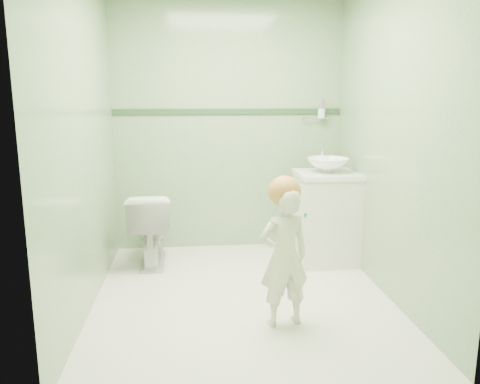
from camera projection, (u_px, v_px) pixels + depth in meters
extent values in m
plane|color=silver|center=(242.00, 296.00, 3.60)|extent=(2.50, 2.50, 0.00)
cube|color=#76A172|center=(228.00, 127.00, 4.58)|extent=(2.20, 0.04, 2.40)
cube|color=#76A172|center=(271.00, 163.00, 2.14)|extent=(2.20, 0.04, 2.40)
cube|color=#76A172|center=(84.00, 140.00, 3.25)|extent=(0.04, 2.50, 2.40)
cube|color=#76A172|center=(391.00, 137.00, 3.47)|extent=(0.04, 2.50, 2.40)
cube|color=#28462A|center=(228.00, 111.00, 4.54)|extent=(2.20, 0.02, 0.05)
cube|color=silver|center=(326.00, 219.00, 4.29)|extent=(0.52, 0.50, 0.80)
cube|color=white|center=(327.00, 174.00, 4.21)|extent=(0.54, 0.52, 0.04)
imported|color=white|center=(328.00, 165.00, 4.19)|extent=(0.37, 0.37, 0.13)
cylinder|color=silver|center=(322.00, 156.00, 4.37)|extent=(0.03, 0.03, 0.18)
cylinder|color=silver|center=(324.00, 148.00, 4.31)|extent=(0.02, 0.12, 0.02)
cylinder|color=silver|center=(315.00, 118.00, 4.60)|extent=(0.26, 0.02, 0.02)
cylinder|color=silver|center=(321.00, 113.00, 4.58)|extent=(0.07, 0.07, 0.09)
cylinder|color=#E23853|center=(323.00, 106.00, 4.57)|extent=(0.01, 0.01, 0.17)
cylinder|color=#704EB3|center=(322.00, 106.00, 4.55)|extent=(0.01, 0.01, 0.17)
imported|color=white|center=(151.00, 228.00, 4.24)|extent=(0.38, 0.66, 0.67)
imported|color=silver|center=(284.00, 257.00, 3.08)|extent=(0.38, 0.29, 0.93)
sphere|color=#BB793A|center=(285.00, 192.00, 3.02)|extent=(0.21, 0.21, 0.21)
cylinder|color=#0A8068|center=(305.00, 216.00, 2.92)|extent=(0.05, 0.14, 0.06)
cube|color=white|center=(293.00, 208.00, 2.94)|extent=(0.03, 0.03, 0.02)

